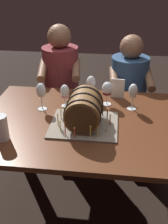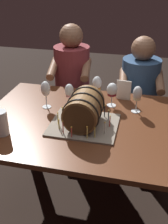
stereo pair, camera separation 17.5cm
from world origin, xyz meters
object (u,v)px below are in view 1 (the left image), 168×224
(wine_glass_rose, at_px, (65,92))
(wine_glass_white, at_px, (133,92))
(barrel_cake, at_px, (84,111))
(menu_card, at_px, (117,88))
(dining_table, at_px, (84,133))
(person_seated_left, at_px, (62,93))
(wine_glass_amber, at_px, (91,84))
(beer_pint, at_px, (1,129))
(wine_glass_empty, at_px, (41,91))
(wine_glass_red, at_px, (107,89))
(person_seated_right, at_px, (127,99))

(wine_glass_rose, height_order, wine_glass_white, wine_glass_white)
(barrel_cake, xyz_separation_m, menu_card, (0.21, 0.44, -0.03))
(dining_table, height_order, person_seated_left, person_seated_left)
(wine_glass_rose, bearing_deg, person_seated_left, 103.94)
(dining_table, height_order, wine_glass_white, wine_glass_white)
(wine_glass_white, relative_size, menu_card, 1.22)
(wine_glass_white, bearing_deg, wine_glass_amber, 157.18)
(menu_card, xyz_separation_m, person_seated_left, (-0.53, 0.43, -0.26))
(barrel_cake, height_order, beer_pint, barrel_cake)
(wine_glass_empty, bearing_deg, person_seated_left, 89.73)
(wine_glass_rose, bearing_deg, wine_glass_amber, 39.84)
(wine_glass_red, height_order, wine_glass_amber, wine_glass_amber)
(wine_glass_rose, bearing_deg, menu_card, 26.55)
(wine_glass_empty, bearing_deg, wine_glass_rose, 23.13)
(wine_glass_red, relative_size, person_seated_left, 0.15)
(wine_glass_white, bearing_deg, wine_glass_rose, -178.08)
(wine_glass_red, distance_m, person_seated_right, 0.67)
(dining_table, xyz_separation_m, wine_glass_amber, (0.01, 0.34, 0.22))
(wine_glass_rose, xyz_separation_m, person_seated_right, (0.48, 0.62, -0.33))
(dining_table, relative_size, wine_glass_white, 7.26)
(wine_glass_amber, xyz_separation_m, wine_glass_white, (0.31, -0.13, 0.01))
(person_seated_left, bearing_deg, wine_glass_red, -50.26)
(wine_glass_empty, height_order, wine_glass_amber, wine_glass_empty)
(beer_pint, bearing_deg, wine_glass_empty, 70.67)
(person_seated_left, bearing_deg, wine_glass_amber, -54.94)
(wine_glass_white, distance_m, beer_pint, 0.92)
(barrel_cake, xyz_separation_m, wine_glass_red, (0.13, 0.32, 0.01))
(person_seated_right, bearing_deg, barrel_cake, -109.85)
(wine_glass_red, relative_size, wine_glass_rose, 1.05)
(wine_glass_rose, relative_size, menu_card, 1.07)
(wine_glass_empty, height_order, person_seated_left, person_seated_left)
(wine_glass_empty, height_order, person_seated_right, person_seated_right)
(wine_glass_red, xyz_separation_m, beer_pint, (-0.60, -0.54, -0.05))
(wine_glass_red, distance_m, wine_glass_white, 0.19)
(dining_table, height_order, wine_glass_empty, wine_glass_empty)
(barrel_cake, relative_size, person_seated_left, 0.36)
(dining_table, distance_m, wine_glass_empty, 0.42)
(barrel_cake, distance_m, wine_glass_white, 0.42)
(wine_glass_rose, height_order, person_seated_left, person_seated_left)
(wine_glass_amber, bearing_deg, wine_glass_white, -22.82)
(wine_glass_amber, bearing_deg, wine_glass_red, -32.17)
(wine_glass_empty, bearing_deg, dining_table, -21.67)
(barrel_cake, xyz_separation_m, person_seated_right, (0.31, 0.87, -0.32))
(dining_table, bearing_deg, wine_glass_empty, 158.33)
(wine_glass_amber, relative_size, menu_card, 1.19)
(person_seated_right, bearing_deg, wine_glass_red, -108.30)
(wine_glass_white, relative_size, beer_pint, 1.24)
(menu_card, bearing_deg, person_seated_left, 146.54)
(menu_card, distance_m, person_seated_left, 0.73)
(person_seated_left, bearing_deg, wine_glass_empty, -90.27)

